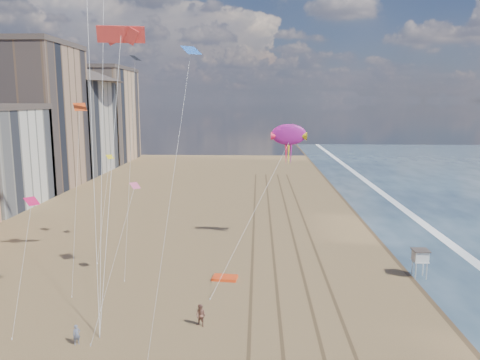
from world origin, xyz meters
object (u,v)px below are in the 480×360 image
at_px(lifeguard_stand, 420,256).
at_px(kite_flyer_b, 201,315).
at_px(show_kite, 289,135).
at_px(kite_flyer_a, 77,335).
at_px(grounded_kite, 225,278).

relative_size(lifeguard_stand, kite_flyer_b, 1.60).
bearing_deg(show_kite, lifeguard_stand, -40.06).
height_order(show_kite, kite_flyer_a, show_kite).
distance_m(lifeguard_stand, kite_flyer_b, 23.44).
relative_size(grounded_kite, kite_flyer_a, 1.63).
height_order(lifeguard_stand, show_kite, show_kite).
height_order(grounded_kite, show_kite, show_kite).
relative_size(lifeguard_stand, kite_flyer_a, 1.94).
bearing_deg(kite_flyer_a, grounded_kite, 17.62).
distance_m(grounded_kite, kite_flyer_a, 16.28).
height_order(lifeguard_stand, kite_flyer_a, lifeguard_stand).
bearing_deg(kite_flyer_a, show_kite, 20.94).
bearing_deg(show_kite, kite_flyer_a, -123.92).
bearing_deg(grounded_kite, show_kite, 66.30).
distance_m(grounded_kite, show_kite, 19.08).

